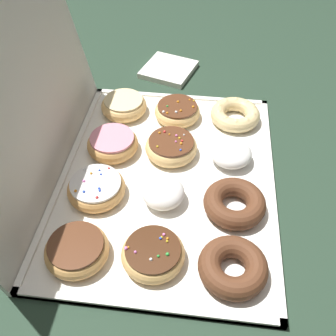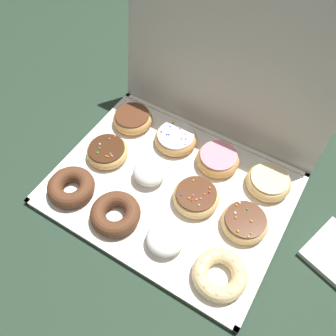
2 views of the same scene
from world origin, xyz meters
TOP-DOWN VIEW (x-y plane):
  - ground_plane at (0.00, 0.00)m, footprint 3.00×3.00m
  - donut_box at (0.00, 0.00)m, footprint 0.57×0.44m
  - box_lid_open at (0.00, 0.26)m, footprint 0.57×0.08m
  - chocolate_cake_ring_donut_0 at (-0.20, -0.13)m, footprint 0.12×0.12m
  - chocolate_cake_ring_donut_1 at (-0.07, -0.14)m, footprint 0.12×0.12m
  - powdered_filled_donut_2 at (0.07, -0.13)m, footprint 0.09×0.09m
  - cruller_donut_3 at (0.20, -0.14)m, footprint 0.12×0.12m
  - sprinkle_donut_4 at (-0.20, 0.00)m, footprint 0.11×0.11m
  - powdered_filled_donut_5 at (-0.06, -0.00)m, footprint 0.08×0.08m
  - sprinkle_donut_6 at (0.07, 0.00)m, footprint 0.11×0.11m
  - sprinkle_donut_7 at (0.20, -0.00)m, footprint 0.11×0.11m
  - chocolate_frosted_donut_8 at (-0.20, 0.13)m, footprint 0.11×0.11m
  - sprinkle_donut_9 at (-0.06, 0.13)m, footprint 0.12×0.12m
  - pink_frosted_donut_10 at (0.07, 0.13)m, footprint 0.11×0.11m
  - glazed_ring_donut_11 at (0.20, 0.13)m, footprint 0.11×0.11m
  - napkin_stack at (0.41, 0.05)m, footprint 0.17×0.17m

SIDE VIEW (x-z plane):
  - ground_plane at x=0.00m, z-range 0.00..0.00m
  - donut_box at x=0.00m, z-range 0.00..0.01m
  - napkin_stack at x=0.41m, z-range 0.00..0.02m
  - cruller_donut_3 at x=0.20m, z-range 0.01..0.05m
  - sprinkle_donut_4 at x=-0.20m, z-range 0.01..0.05m
  - chocolate_cake_ring_donut_1 at x=-0.07m, z-range 0.01..0.05m
  - sprinkle_donut_7 at x=0.20m, z-range 0.01..0.05m
  - sprinkle_donut_9 at x=-0.06m, z-range 0.01..0.05m
  - chocolate_cake_ring_donut_0 at x=-0.20m, z-range 0.01..0.05m
  - chocolate_frosted_donut_8 at x=-0.20m, z-range 0.01..0.05m
  - glazed_ring_donut_11 at x=0.20m, z-range 0.01..0.05m
  - sprinkle_donut_6 at x=0.07m, z-range 0.01..0.05m
  - pink_frosted_donut_10 at x=0.07m, z-range 0.01..0.05m
  - powdered_filled_donut_2 at x=0.07m, z-range 0.01..0.05m
  - powdered_filled_donut_5 at x=-0.06m, z-range 0.01..0.06m
  - box_lid_open at x=0.00m, z-range 0.00..0.42m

